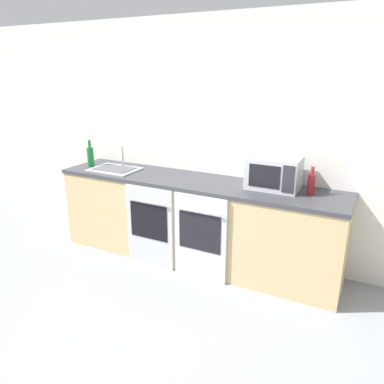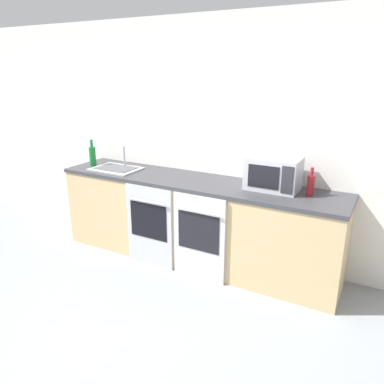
{
  "view_description": "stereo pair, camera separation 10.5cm",
  "coord_description": "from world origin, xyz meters",
  "px_view_note": "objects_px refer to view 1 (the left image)",
  "views": [
    {
      "loc": [
        1.71,
        -1.74,
        2.05
      ],
      "look_at": [
        -0.03,
        1.66,
        0.79
      ],
      "focal_mm": 35.0,
      "sensor_mm": 36.0,
      "label": 1
    },
    {
      "loc": [
        1.81,
        -1.69,
        2.05
      ],
      "look_at": [
        -0.03,
        1.66,
        0.79
      ],
      "focal_mm": 35.0,
      "sensor_mm": 36.0,
      "label": 2
    }
  ],
  "objects_px": {
    "microwave": "(274,173)",
    "bottle_red": "(311,184)",
    "oven_left": "(150,226)",
    "oven_right": "(200,237)",
    "bottle_green": "(90,156)",
    "sink": "(115,169)"
  },
  "relations": [
    {
      "from": "microwave",
      "to": "bottle_red",
      "type": "xyz_separation_m",
      "value": [
        0.36,
        -0.02,
        -0.05
      ]
    },
    {
      "from": "oven_left",
      "to": "oven_right",
      "type": "bearing_deg",
      "value": 0.0
    },
    {
      "from": "bottle_green",
      "to": "sink",
      "type": "distance_m",
      "value": 0.39
    },
    {
      "from": "microwave",
      "to": "sink",
      "type": "height_order",
      "value": "microwave"
    },
    {
      "from": "bottle_green",
      "to": "bottle_red",
      "type": "height_order",
      "value": "bottle_green"
    },
    {
      "from": "oven_right",
      "to": "bottle_green",
      "type": "height_order",
      "value": "bottle_green"
    },
    {
      "from": "oven_left",
      "to": "oven_right",
      "type": "distance_m",
      "value": 0.6
    },
    {
      "from": "oven_right",
      "to": "bottle_green",
      "type": "distance_m",
      "value": 1.75
    },
    {
      "from": "oven_left",
      "to": "bottle_red",
      "type": "height_order",
      "value": "bottle_red"
    },
    {
      "from": "oven_right",
      "to": "sink",
      "type": "height_order",
      "value": "sink"
    },
    {
      "from": "oven_right",
      "to": "bottle_red",
      "type": "height_order",
      "value": "bottle_red"
    },
    {
      "from": "oven_left",
      "to": "bottle_red",
      "type": "bearing_deg",
      "value": 14.69
    },
    {
      "from": "oven_right",
      "to": "sink",
      "type": "bearing_deg",
      "value": 167.12
    },
    {
      "from": "bottle_green",
      "to": "bottle_red",
      "type": "xyz_separation_m",
      "value": [
        2.57,
        0.11,
        -0.02
      ]
    },
    {
      "from": "bottle_green",
      "to": "bottle_red",
      "type": "relative_size",
      "value": 1.18
    },
    {
      "from": "microwave",
      "to": "bottle_green",
      "type": "bearing_deg",
      "value": -176.74
    },
    {
      "from": "microwave",
      "to": "bottle_green",
      "type": "xyz_separation_m",
      "value": [
        -2.21,
        -0.13,
        -0.03
      ]
    },
    {
      "from": "microwave",
      "to": "oven_right",
      "type": "bearing_deg",
      "value": -144.07
    },
    {
      "from": "oven_left",
      "to": "sink",
      "type": "bearing_deg",
      "value": 156.27
    },
    {
      "from": "bottle_green",
      "to": "bottle_red",
      "type": "bearing_deg",
      "value": 2.4
    },
    {
      "from": "bottle_green",
      "to": "sink",
      "type": "xyz_separation_m",
      "value": [
        0.37,
        -0.01,
        -0.11
      ]
    },
    {
      "from": "microwave",
      "to": "sink",
      "type": "xyz_separation_m",
      "value": [
        -1.84,
        -0.14,
        -0.15
      ]
    }
  ]
}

